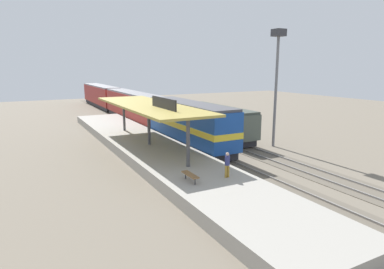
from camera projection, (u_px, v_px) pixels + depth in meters
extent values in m
plane|color=#706656|center=(209.00, 146.00, 34.57)|extent=(120.00, 120.00, 0.00)
cube|color=#5F5649|center=(192.00, 148.00, 33.65)|extent=(3.20, 110.00, 0.04)
cube|color=gray|center=(186.00, 148.00, 33.31)|extent=(0.10, 110.00, 0.16)
cube|color=gray|center=(198.00, 146.00, 33.97)|extent=(0.10, 110.00, 0.16)
cube|color=#5F5649|center=(230.00, 143.00, 35.77)|extent=(3.20, 110.00, 0.04)
cube|color=gray|center=(224.00, 143.00, 35.42)|extent=(0.10, 110.00, 0.16)
cube|color=gray|center=(235.00, 142.00, 36.09)|extent=(0.10, 110.00, 0.16)
cube|color=#9E998E|center=(149.00, 149.00, 31.44)|extent=(6.00, 44.00, 0.90)
cylinder|color=#47474C|center=(188.00, 143.00, 24.07)|extent=(0.28, 0.28, 3.60)
cylinder|color=#47474C|center=(149.00, 126.00, 30.99)|extent=(0.28, 0.28, 3.60)
cylinder|color=#47474C|center=(124.00, 115.00, 37.91)|extent=(0.28, 0.28, 3.60)
cube|color=#A38E3D|center=(148.00, 105.00, 30.61)|extent=(5.20, 18.00, 0.20)
cube|color=black|center=(164.00, 103.00, 27.38)|extent=(0.12, 4.80, 0.90)
cylinder|color=#333338|center=(195.00, 181.00, 20.61)|extent=(0.07, 0.07, 0.42)
cylinder|color=#333338|center=(186.00, 175.00, 21.73)|extent=(0.07, 0.07, 0.42)
cube|color=brown|center=(190.00, 175.00, 21.12)|extent=(0.44, 1.70, 0.08)
cube|color=#28282D|center=(189.00, 142.00, 34.10)|extent=(2.60, 13.60, 0.70)
cube|color=#19479E|center=(189.00, 122.00, 33.68)|extent=(2.90, 14.40, 3.50)
cube|color=#47474C|center=(189.00, 103.00, 33.30)|extent=(2.78, 14.11, 0.24)
cube|color=yellow|center=(189.00, 124.00, 33.73)|extent=(2.93, 14.43, 0.56)
cube|color=#28282D|center=(134.00, 118.00, 49.66)|extent=(2.60, 19.20, 0.70)
cube|color=maroon|center=(133.00, 105.00, 49.26)|extent=(2.90, 20.00, 3.30)
cube|color=slate|center=(133.00, 93.00, 48.90)|extent=(2.78, 19.60, 0.24)
cube|color=#28282D|center=(102.00, 104.00, 67.65)|extent=(2.60, 19.20, 0.70)
cube|color=maroon|center=(101.00, 95.00, 67.24)|extent=(2.90, 20.00, 3.30)
cube|color=slate|center=(100.00, 86.00, 66.89)|extent=(2.78, 19.60, 0.24)
cube|color=#28282D|center=(217.00, 134.00, 37.90)|extent=(2.50, 11.20, 0.70)
cube|color=#4C564C|center=(217.00, 120.00, 37.57)|extent=(2.80, 12.00, 2.60)
cube|color=#3D453D|center=(217.00, 108.00, 37.28)|extent=(2.69, 11.76, 0.24)
cylinder|color=slate|center=(276.00, 93.00, 33.31)|extent=(0.28, 0.28, 11.00)
cube|color=#333338|center=(279.00, 33.00, 32.13)|extent=(1.10, 1.10, 0.70)
cylinder|color=olive|center=(226.00, 171.00, 21.89)|extent=(0.16, 0.16, 0.84)
cylinder|color=olive|center=(228.00, 171.00, 21.98)|extent=(0.16, 0.16, 0.84)
cylinder|color=navy|center=(227.00, 160.00, 21.79)|extent=(0.34, 0.34, 0.64)
sphere|color=tan|center=(227.00, 154.00, 21.70)|extent=(0.23, 0.23, 0.23)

